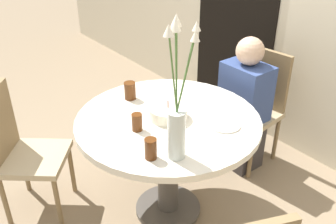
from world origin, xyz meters
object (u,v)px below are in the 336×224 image
at_px(drink_glass_0, 130,91).
at_px(drink_glass_1, 151,149).
at_px(person_boy, 243,109).
at_px(birthday_cake, 168,113).
at_px(drink_glass_2, 137,122).
at_px(side_plate, 225,125).
at_px(chair_near_front, 20,147).
at_px(flower_vase, 177,110).
at_px(chair_far_back, 256,102).

xyz_separation_m(drink_glass_0, drink_glass_1, (0.61, -0.27, -0.00)).
bearing_deg(person_boy, drink_glass_0, -108.33).
height_order(birthday_cake, person_boy, person_boy).
bearing_deg(person_boy, drink_glass_2, -85.82).
relative_size(side_plate, person_boy, 0.18).
relative_size(chair_near_front, person_boy, 0.85).
distance_m(birthday_cake, side_plate, 0.34).
bearing_deg(side_plate, birthday_cake, -142.63).
bearing_deg(drink_glass_0, birthday_cake, 6.56).
distance_m(birthday_cake, flower_vase, 0.43).
xyz_separation_m(chair_near_front, drink_glass_1, (0.86, 0.41, 0.29)).
relative_size(chair_far_back, flower_vase, 1.27).
bearing_deg(person_boy, birthday_cake, -84.48).
bearing_deg(side_plate, flower_vase, -82.81).
bearing_deg(chair_near_front, birthday_cake, -90.01).
relative_size(chair_near_front, birthday_cake, 3.97).
bearing_deg(side_plate, drink_glass_1, -90.74).
bearing_deg(person_boy, drink_glass_1, -72.77).
relative_size(drink_glass_0, drink_glass_1, 1.03).
distance_m(chair_far_back, flower_vase, 1.30).
relative_size(chair_far_back, person_boy, 0.85).
bearing_deg(drink_glass_0, person_boy, 71.67).
bearing_deg(side_plate, drink_glass_0, -158.28).
relative_size(chair_far_back, drink_glass_0, 7.82).
xyz_separation_m(chair_far_back, flower_vase, (0.41, -1.13, 0.49)).
relative_size(flower_vase, drink_glass_0, 6.15).
distance_m(chair_far_back, chair_near_front, 1.74).
relative_size(flower_vase, side_plate, 3.81).
relative_size(side_plate, drink_glass_0, 1.62).
bearing_deg(chair_near_front, flower_vase, -110.12).
bearing_deg(chair_far_back, flower_vase, -75.63).
height_order(birthday_cake, side_plate, birthday_cake).
xyz_separation_m(side_plate, drink_glass_2, (-0.27, -0.42, 0.05)).
height_order(side_plate, person_boy, person_boy).
xyz_separation_m(chair_far_back, birthday_cake, (0.09, -0.94, 0.27)).
distance_m(chair_near_front, flower_vase, 1.17).
bearing_deg(chair_far_back, drink_glass_0, -110.26).
bearing_deg(person_boy, side_plate, -59.04).
height_order(chair_near_front, drink_glass_0, chair_near_front).
bearing_deg(drink_glass_2, birthday_cake, 89.34).
distance_m(flower_vase, drink_glass_2, 0.38).
height_order(chair_far_back, chair_near_front, same).
height_order(flower_vase, person_boy, flower_vase).
xyz_separation_m(birthday_cake, drink_glass_0, (-0.35, -0.04, 0.02)).
distance_m(birthday_cake, drink_glass_0, 0.35).
bearing_deg(side_plate, drink_glass_2, -122.70).
bearing_deg(drink_glass_2, chair_far_back, 94.38).
distance_m(side_plate, person_boy, 0.71).
bearing_deg(drink_glass_1, birthday_cake, 130.30).
height_order(drink_glass_1, person_boy, person_boy).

